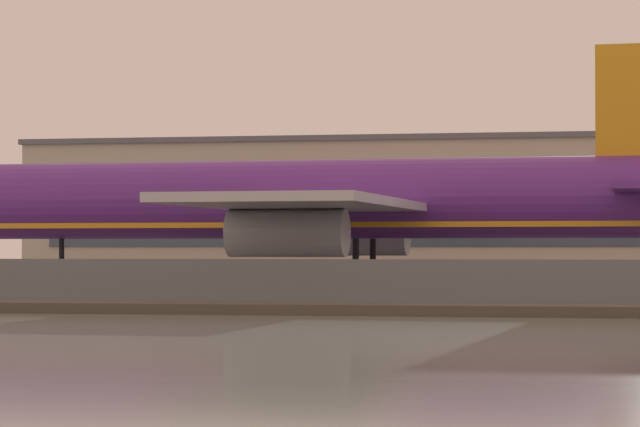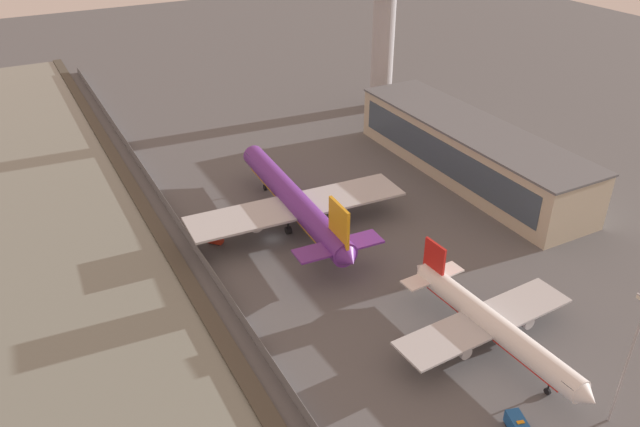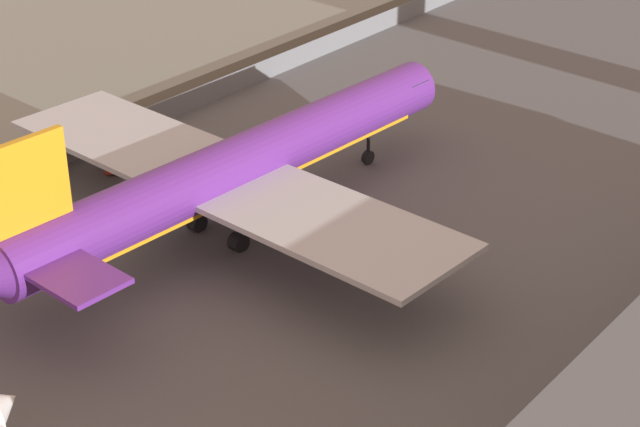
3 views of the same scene
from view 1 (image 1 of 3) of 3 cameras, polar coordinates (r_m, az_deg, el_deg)
ground_plane at (r=90.00m, az=1.28°, el=-3.26°), size 500.00×500.00×0.00m
shoreline_seawall at (r=69.87m, az=-1.51°, el=-3.60°), size 320.00×3.00×0.50m
perimeter_fence at (r=74.24m, az=-0.77°, el=-2.70°), size 280.00×0.10×2.51m
cargo_jet_purple at (r=97.15m, az=0.18°, el=0.42°), size 55.62×47.86×15.70m
baggage_tug at (r=79.93m, az=-2.99°, el=-2.92°), size 3.43×3.35×1.80m
terminal_building at (r=145.81m, az=3.05°, el=0.12°), size 70.85×17.92×13.44m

